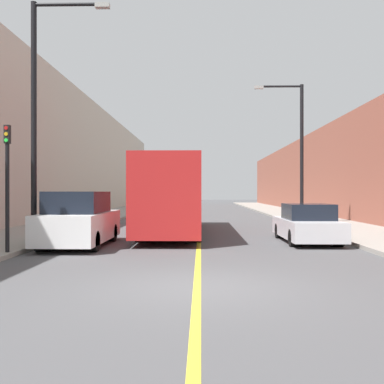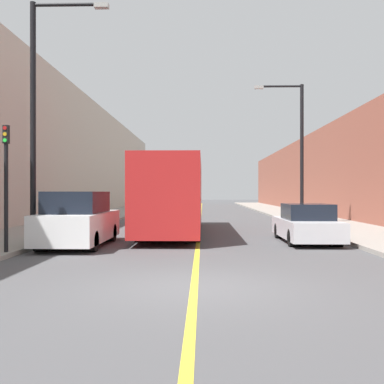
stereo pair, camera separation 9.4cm
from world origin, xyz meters
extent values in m
plane|color=#474749|center=(0.00, 0.00, 0.00)|extent=(200.00, 200.00, 0.00)
cube|color=gray|center=(-7.48, 30.00, 0.07)|extent=(3.99, 72.00, 0.15)
cube|color=gray|center=(7.48, 30.00, 0.07)|extent=(3.99, 72.00, 0.15)
cube|color=#B7B2A3|center=(-11.47, 30.00, 5.01)|extent=(4.00, 72.00, 10.02)
cube|color=brown|center=(11.47, 30.00, 3.50)|extent=(4.00, 72.00, 7.00)
cube|color=gold|center=(0.00, 30.00, 0.00)|extent=(0.16, 72.00, 0.01)
cube|color=#AD1E1E|center=(-1.18, 11.91, 1.81)|extent=(2.54, 11.99, 3.05)
cube|color=black|center=(-1.18, 5.95, 2.35)|extent=(2.16, 0.04, 1.37)
cylinder|color=black|center=(-2.17, 8.20, 0.48)|extent=(0.56, 0.95, 0.95)
cylinder|color=black|center=(-0.18, 8.20, 0.48)|extent=(0.56, 0.95, 0.95)
cylinder|color=black|center=(-2.17, 15.63, 0.48)|extent=(0.56, 0.95, 0.95)
cylinder|color=black|center=(-0.18, 15.63, 0.48)|extent=(0.56, 0.95, 0.95)
cube|color=silver|center=(-4.26, 6.81, 0.70)|extent=(2.01, 4.89, 1.00)
cube|color=black|center=(-4.26, 6.57, 1.58)|extent=(1.76, 2.69, 0.75)
cube|color=black|center=(-4.26, 4.40, 0.88)|extent=(1.70, 0.04, 0.45)
cylinder|color=black|center=(-5.04, 5.30, 0.34)|extent=(0.44, 0.68, 0.68)
cylinder|color=black|center=(-3.48, 5.30, 0.34)|extent=(0.44, 0.68, 0.68)
cylinder|color=black|center=(-5.04, 8.33, 0.34)|extent=(0.44, 0.68, 0.68)
cylinder|color=black|center=(-3.48, 8.33, 0.34)|extent=(0.44, 0.68, 0.68)
cube|color=silver|center=(4.16, 8.27, 0.54)|extent=(1.88, 4.68, 0.70)
cube|color=black|center=(4.16, 8.03, 1.19)|extent=(1.66, 2.11, 0.60)
cube|color=black|center=(4.16, 5.96, 0.66)|extent=(1.60, 0.04, 0.32)
cylinder|color=black|center=(3.43, 6.82, 0.31)|extent=(0.41, 0.62, 0.62)
cylinder|color=black|center=(4.89, 6.82, 0.31)|extent=(0.41, 0.62, 0.62)
cylinder|color=black|center=(3.43, 9.72, 0.31)|extent=(0.41, 0.62, 0.62)
cylinder|color=black|center=(4.89, 9.72, 0.31)|extent=(0.41, 0.62, 0.62)
cylinder|color=black|center=(-5.78, 6.46, 4.37)|extent=(0.20, 0.20, 8.45)
cylinder|color=black|center=(-4.57, 6.46, 8.50)|extent=(2.42, 0.12, 0.12)
cube|color=#999993|center=(-3.36, 6.46, 8.45)|extent=(0.50, 0.24, 0.16)
cylinder|color=black|center=(5.78, 16.34, 4.08)|extent=(0.20, 0.20, 7.86)
cylinder|color=black|center=(4.57, 16.34, 7.91)|extent=(2.42, 0.12, 0.12)
cube|color=#999993|center=(3.36, 16.34, 7.86)|extent=(0.50, 0.24, 0.16)
cylinder|color=black|center=(-5.68, 4.08, 1.76)|extent=(0.12, 0.12, 3.23)
cube|color=black|center=(-5.68, 4.08, 3.65)|extent=(0.16, 0.16, 0.55)
cylinder|color=#B21919|center=(-5.68, 3.99, 3.84)|extent=(0.11, 0.02, 0.11)
cylinder|color=gold|center=(-5.68, 3.99, 3.65)|extent=(0.11, 0.02, 0.11)
cylinder|color=#26E53F|center=(-5.68, 3.99, 3.47)|extent=(0.11, 0.02, 0.11)
camera|label=1|loc=(0.08, -9.14, 1.94)|focal=42.00mm
camera|label=2|loc=(0.17, -9.14, 1.94)|focal=42.00mm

